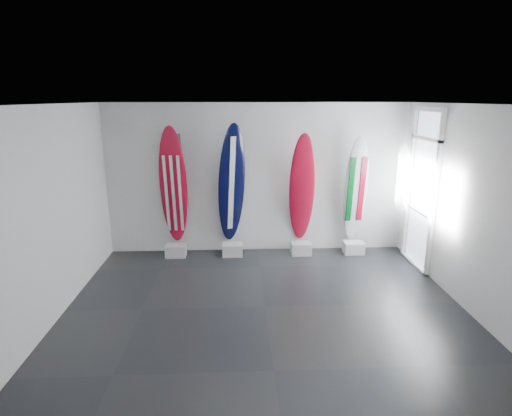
{
  "coord_description": "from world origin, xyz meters",
  "views": [
    {
      "loc": [
        -0.4,
        -5.73,
        3.08
      ],
      "look_at": [
        -0.07,
        1.4,
        1.19
      ],
      "focal_mm": 29.22,
      "sensor_mm": 36.0,
      "label": 1
    }
  ],
  "objects_px": {
    "surfboard_usa": "(173,186)",
    "surfboard_swiss": "(302,188)",
    "surfboard_italy": "(356,189)",
    "surfboard_navy": "(232,184)"
  },
  "relations": [
    {
      "from": "surfboard_swiss",
      "to": "surfboard_italy",
      "type": "xyz_separation_m",
      "value": [
        1.08,
        0.0,
        -0.03
      ]
    },
    {
      "from": "surfboard_usa",
      "to": "surfboard_swiss",
      "type": "bearing_deg",
      "value": 2.39
    },
    {
      "from": "surfboard_usa",
      "to": "surfboard_navy",
      "type": "distance_m",
      "value": 1.13
    },
    {
      "from": "surfboard_usa",
      "to": "surfboard_italy",
      "type": "height_order",
      "value": "surfboard_usa"
    },
    {
      "from": "surfboard_usa",
      "to": "surfboard_navy",
      "type": "height_order",
      "value": "surfboard_navy"
    },
    {
      "from": "surfboard_usa",
      "to": "surfboard_swiss",
      "type": "distance_m",
      "value": 2.53
    },
    {
      "from": "surfboard_italy",
      "to": "surfboard_swiss",
      "type": "bearing_deg",
      "value": 173.33
    },
    {
      "from": "surfboard_usa",
      "to": "surfboard_swiss",
      "type": "relative_size",
      "value": 1.06
    },
    {
      "from": "surfboard_usa",
      "to": "surfboard_italy",
      "type": "bearing_deg",
      "value": 2.39
    },
    {
      "from": "surfboard_italy",
      "to": "surfboard_usa",
      "type": "bearing_deg",
      "value": 173.33
    }
  ]
}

